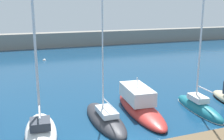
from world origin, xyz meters
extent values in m
cube|color=gray|center=(0.00, 44.55, 1.56)|extent=(108.00, 2.98, 3.11)
ellipsoid|color=white|center=(-4.75, 3.28, 0.29)|extent=(2.64, 6.45, 1.30)
ellipsoid|color=black|center=(-4.75, 3.28, 0.02)|extent=(2.67, 6.52, 0.12)
cylinder|color=silver|center=(-4.70, 3.87, 6.96)|extent=(0.17, 0.17, 12.04)
cylinder|color=silver|center=(-4.81, 2.60, 2.09)|extent=(0.33, 2.38, 0.12)
cube|color=#333842|center=(-4.80, 2.70, 1.21)|extent=(1.43, 1.53, 0.54)
ellipsoid|color=#2D2D33|center=(0.17, 4.13, 0.15)|extent=(2.14, 7.06, 1.19)
cylinder|color=silver|center=(0.17, 4.58, 5.97)|extent=(0.11, 0.11, 10.44)
cylinder|color=silver|center=(0.17, 3.21, 1.77)|extent=(0.08, 2.98, 0.08)
cube|color=silver|center=(0.17, 3.75, 0.95)|extent=(1.18, 2.27, 0.41)
ellipsoid|color=#B72D28|center=(3.60, 4.92, 0.20)|extent=(3.06, 9.05, 1.07)
cube|color=silver|center=(3.67, 5.80, 1.34)|extent=(2.27, 4.20, 1.20)
cube|color=black|center=(3.71, 6.29, 1.52)|extent=(1.83, 1.16, 0.67)
cylinder|color=silver|center=(3.67, 5.80, 2.35)|extent=(0.08, 0.08, 0.83)
ellipsoid|color=#19707F|center=(8.38, 3.44, 0.20)|extent=(1.96, 6.33, 1.21)
ellipsoid|color=silver|center=(8.38, 3.44, 0.02)|extent=(1.98, 6.40, 0.12)
cylinder|color=silver|center=(8.42, 3.88, 6.58)|extent=(0.14, 0.14, 11.54)
cylinder|color=silver|center=(8.34, 2.88, 2.10)|extent=(0.25, 2.12, 0.10)
cube|color=silver|center=(8.40, 3.63, 1.05)|extent=(1.19, 1.90, 0.48)
sphere|color=white|center=(-1.33, 30.10, 0.00)|extent=(0.57, 0.57, 0.57)
camera|label=1|loc=(-6.12, -14.19, 8.72)|focal=43.25mm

